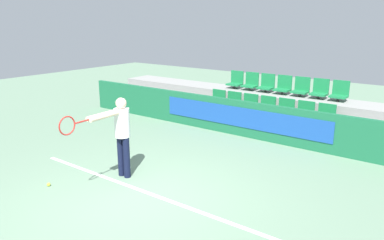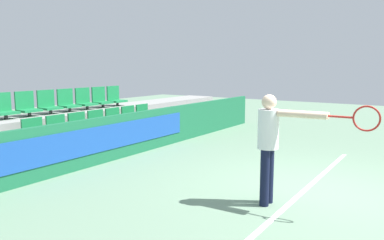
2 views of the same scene
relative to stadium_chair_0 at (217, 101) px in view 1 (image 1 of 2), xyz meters
name	(u,v)px [view 1 (image 1 of 2)]	position (x,y,z in m)	size (l,w,h in m)	color
ground_plane	(135,200)	(1.59, -5.04, -0.67)	(30.00, 30.00, 0.00)	slate
court_baseline	(148,193)	(1.59, -4.71, -0.66)	(5.88, 0.08, 0.01)	white
barrier_wall	(253,120)	(1.58, -0.73, -0.19)	(11.92, 0.14, 0.94)	#19603D
bleacher_tier_front	(264,125)	(1.59, -0.12, -0.44)	(11.52, 1.04, 0.45)	gray
bleacher_tier_middle	(280,110)	(1.59, 0.92, -0.22)	(11.52, 1.04, 0.89)	gray
stadium_chair_0	(217,101)	(0.00, 0.00, 0.00)	(0.43, 0.36, 0.54)	#333333
stadium_chair_1	(233,103)	(0.53, 0.00, 0.00)	(0.43, 0.36, 0.54)	#333333
stadium_chair_2	(249,105)	(1.06, 0.00, 0.00)	(0.43, 0.36, 0.54)	#333333
stadium_chair_3	(267,108)	(1.59, 0.00, 0.00)	(0.43, 0.36, 0.54)	#333333
stadium_chair_4	(285,111)	(2.11, 0.00, 0.00)	(0.43, 0.36, 0.54)	#333333
stadium_chair_5	(305,114)	(2.64, 0.00, 0.00)	(0.43, 0.36, 0.54)	#333333
stadium_chair_6	(325,117)	(3.17, 0.00, 0.00)	(0.43, 0.36, 0.54)	#333333
stadium_chair_7	(236,81)	(0.00, 1.04, 0.45)	(0.43, 0.36, 0.54)	#333333
stadium_chair_8	(251,83)	(0.53, 1.04, 0.45)	(0.43, 0.36, 0.54)	#333333
stadium_chair_9	(267,85)	(1.06, 1.04, 0.45)	(0.43, 0.36, 0.54)	#333333
stadium_chair_10	(283,86)	(1.59, 1.04, 0.45)	(0.43, 0.36, 0.54)	#333333
stadium_chair_11	(301,88)	(2.11, 1.04, 0.45)	(0.43, 0.36, 0.54)	#333333
stadium_chair_12	(320,90)	(2.64, 1.04, 0.45)	(0.43, 0.36, 0.54)	#333333
stadium_chair_13	(340,93)	(3.17, 1.04, 0.45)	(0.43, 0.36, 0.54)	#333333
tennis_player	(119,130)	(0.70, -4.51, 0.30)	(0.29, 1.55, 1.58)	black
tennis_ball	(49,184)	(-0.09, -5.59, -0.63)	(0.07, 0.07, 0.07)	#CCDB33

